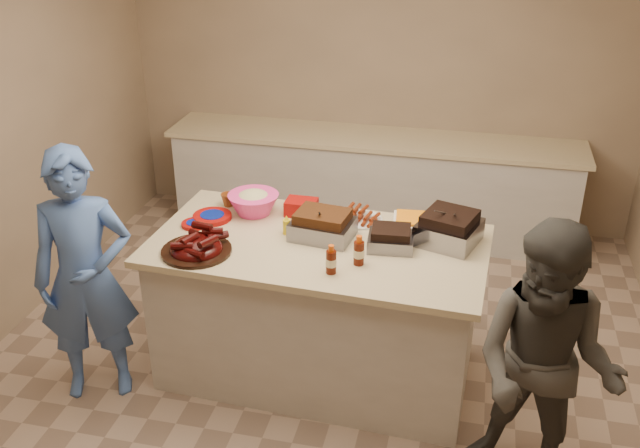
% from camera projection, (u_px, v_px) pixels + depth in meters
% --- Properties ---
extents(room, '(4.50, 5.00, 2.70)m').
position_uv_depth(room, '(316.00, 378.00, 4.64)').
color(room, tan).
rests_on(room, ground).
extents(back_counter, '(3.60, 0.64, 0.90)m').
position_uv_depth(back_counter, '(372.00, 184.00, 6.35)').
color(back_counter, beige).
rests_on(back_counter, ground).
extents(island, '(2.07, 1.17, 0.95)m').
position_uv_depth(island, '(318.00, 369.00, 4.72)').
color(island, beige).
rests_on(island, ground).
extents(rib_platter, '(0.49, 0.49, 0.17)m').
position_uv_depth(rib_platter, '(197.00, 252.00, 4.18)').
color(rib_platter, '#3C0605').
rests_on(rib_platter, island).
extents(pulled_pork_tray, '(0.40, 0.32, 0.11)m').
position_uv_depth(pulled_pork_tray, '(323.00, 237.00, 4.35)').
color(pulled_pork_tray, '#47230F').
rests_on(pulled_pork_tray, island).
extents(brisket_tray, '(0.28, 0.24, 0.08)m').
position_uv_depth(brisket_tray, '(390.00, 247.00, 4.23)').
color(brisket_tray, black).
rests_on(brisket_tray, island).
extents(roasting_pan, '(0.42, 0.42, 0.13)m').
position_uv_depth(roasting_pan, '(448.00, 242.00, 4.29)').
color(roasting_pan, gray).
rests_on(roasting_pan, island).
extents(coleslaw_bowl, '(0.35, 0.35, 0.23)m').
position_uv_depth(coleslaw_bowl, '(254.00, 213.00, 4.65)').
color(coleslaw_bowl, '#F93992').
rests_on(coleslaw_bowl, island).
extents(sausage_plate, '(0.33, 0.33, 0.05)m').
position_uv_depth(sausage_plate, '(361.00, 221.00, 4.55)').
color(sausage_plate, silver).
rests_on(sausage_plate, island).
extents(mac_cheese_dish, '(0.36, 0.28, 0.09)m').
position_uv_depth(mac_cheese_dish, '(420.00, 229.00, 4.44)').
color(mac_cheese_dish, orange).
rests_on(mac_cheese_dish, island).
extents(bbq_bottle_a, '(0.06, 0.06, 0.17)m').
position_uv_depth(bbq_bottle_a, '(331.00, 273.00, 3.97)').
color(bbq_bottle_a, '#461105').
rests_on(bbq_bottle_a, island).
extents(bbq_bottle_b, '(0.06, 0.06, 0.18)m').
position_uv_depth(bbq_bottle_b, '(359.00, 264.00, 4.06)').
color(bbq_bottle_b, '#461105').
rests_on(bbq_bottle_b, island).
extents(mustard_bottle, '(0.05, 0.05, 0.13)m').
position_uv_depth(mustard_bottle, '(287.00, 234.00, 4.39)').
color(mustard_bottle, yellow).
rests_on(mustard_bottle, island).
extents(sauce_bowl, '(0.15, 0.06, 0.15)m').
position_uv_depth(sauce_bowl, '(313.00, 223.00, 4.52)').
color(sauce_bowl, silver).
rests_on(sauce_bowl, island).
extents(plate_stack_large, '(0.26, 0.26, 0.03)m').
position_uv_depth(plate_stack_large, '(212.00, 219.00, 4.58)').
color(plate_stack_large, '#8F0A07').
rests_on(plate_stack_large, island).
extents(plate_stack_small, '(0.17, 0.17, 0.02)m').
position_uv_depth(plate_stack_small, '(195.00, 226.00, 4.49)').
color(plate_stack_small, '#8F0A07').
rests_on(plate_stack_small, island).
extents(plastic_cup, '(0.10, 0.09, 0.10)m').
position_uv_depth(plastic_cup, '(229.00, 206.00, 4.75)').
color(plastic_cup, brown).
rests_on(plastic_cup, island).
extents(basket_stack, '(0.20, 0.15, 0.10)m').
position_uv_depth(basket_stack, '(301.00, 214.00, 4.64)').
color(basket_stack, '#8F0A07').
rests_on(basket_stack, island).
extents(guest_blue, '(1.15, 1.72, 0.39)m').
position_uv_depth(guest_blue, '(104.00, 386.00, 4.57)').
color(guest_blue, '#486EBB').
rests_on(guest_blue, ground).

